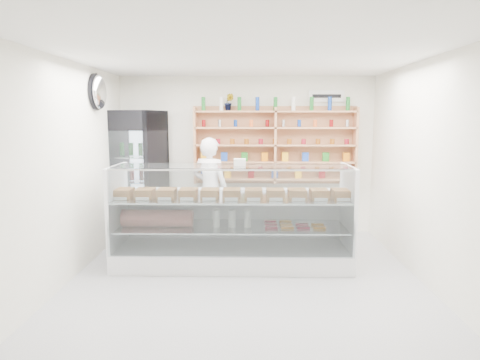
{
  "coord_description": "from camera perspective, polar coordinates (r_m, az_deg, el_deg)",
  "views": [
    {
      "loc": [
        0.04,
        -5.18,
        2.07
      ],
      "look_at": [
        -0.08,
        0.9,
        1.19
      ],
      "focal_mm": 32.0,
      "sensor_mm": 36.0,
      "label": 1
    }
  ],
  "objects": [
    {
      "name": "drinks_cooler",
      "position": [
        7.52,
        -13.38,
        0.64
      ],
      "size": [
        0.96,
        0.95,
        2.2
      ],
      "rotation": [
        0.0,
        0.0,
        -0.27
      ],
      "color": "black",
      "rests_on": "floor"
    },
    {
      "name": "shop_worker",
      "position": [
        7.17,
        -3.99,
        -1.32
      ],
      "size": [
        0.76,
        0.64,
        1.76
      ],
      "primitive_type": "imported",
      "rotation": [
        0.0,
        0.0,
        2.73
      ],
      "color": "white",
      "rests_on": "floor"
    },
    {
      "name": "wall_sign",
      "position": [
        7.78,
        11.46,
        10.91
      ],
      "size": [
        0.62,
        0.03,
        0.2
      ],
      "primitive_type": "cube",
      "color": "white",
      "rests_on": "back_wall"
    },
    {
      "name": "wall_shelving",
      "position": [
        7.55,
        4.69,
        4.63
      ],
      "size": [
        2.84,
        0.28,
        1.33
      ],
      "color": "tan",
      "rests_on": "back_wall"
    },
    {
      "name": "display_counter",
      "position": [
        6.1,
        -1.05,
        -7.78
      ],
      "size": [
        3.28,
        0.98,
        1.43
      ],
      "color": "white",
      "rests_on": "floor"
    },
    {
      "name": "security_mirror",
      "position": [
        6.76,
        -18.26,
        11.09
      ],
      "size": [
        0.15,
        0.5,
        0.5
      ],
      "primitive_type": "ellipsoid",
      "color": "silver",
      "rests_on": "left_wall"
    },
    {
      "name": "potted_plant",
      "position": [
        7.53,
        -1.48,
        10.34
      ],
      "size": [
        0.17,
        0.15,
        0.29
      ],
      "primitive_type": "imported",
      "rotation": [
        0.0,
        0.0,
        -0.1
      ],
      "color": "#1E6626",
      "rests_on": "wall_shelving"
    },
    {
      "name": "room",
      "position": [
        5.22,
        0.73,
        0.9
      ],
      "size": [
        5.0,
        5.0,
        5.0
      ],
      "color": "#B6B7BC",
      "rests_on": "ground"
    }
  ]
}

